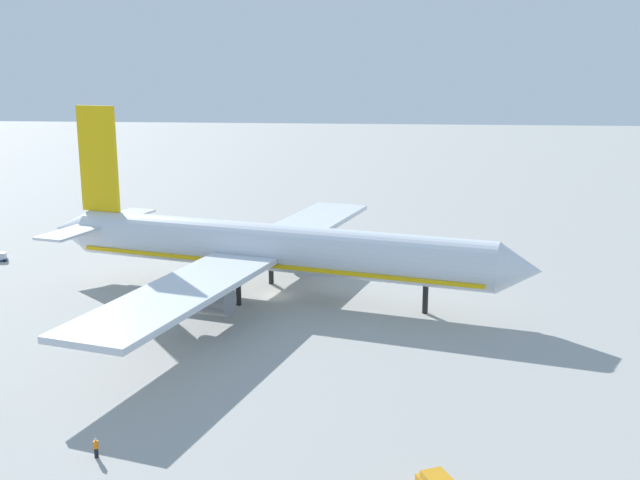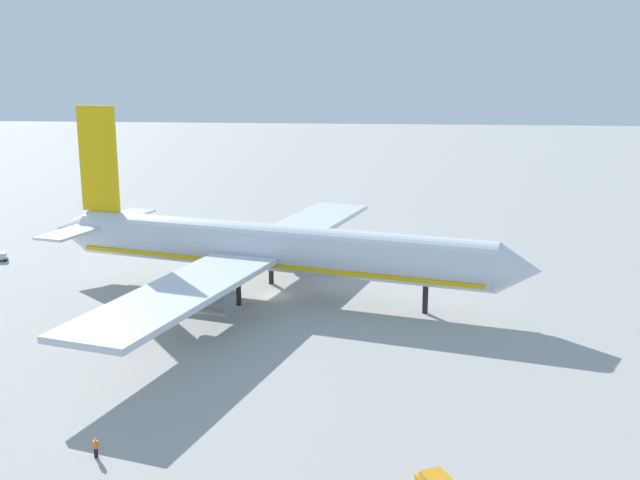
{
  "view_description": "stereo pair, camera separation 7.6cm",
  "coord_description": "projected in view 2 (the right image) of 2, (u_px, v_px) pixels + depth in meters",
  "views": [
    {
      "loc": [
        15.23,
        -93.32,
        29.63
      ],
      "look_at": [
        5.83,
        0.79,
        7.54
      ],
      "focal_mm": 42.02,
      "sensor_mm": 36.0,
      "label": 1
    },
    {
      "loc": [
        15.31,
        -93.31,
        29.63
      ],
      "look_at": [
        5.83,
        0.79,
        7.54
      ],
      "focal_mm": 42.02,
      "sensor_mm": 36.0,
      "label": 2
    }
  ],
  "objects": [
    {
      "name": "ground_plane",
      "position": [
        275.0,
        296.0,
        98.64
      ],
      "size": [
        600.0,
        600.0,
        0.0
      ],
      "primitive_type": "plane",
      "color": "#9E9E99"
    },
    {
      "name": "airliner",
      "position": [
        266.0,
        248.0,
        97.76
      ],
      "size": [
        67.52,
        71.95,
        24.31
      ],
      "color": "silver",
      "rests_on": "ground"
    },
    {
      "name": "ground_worker_3",
      "position": [
        96.0,
        448.0,
        57.83
      ],
      "size": [
        0.56,
        0.56,
        1.61
      ],
      "color": "black",
      "rests_on": "ground"
    },
    {
      "name": "traffic_cone_1",
      "position": [
        87.0,
        245.0,
        125.44
      ],
      "size": [
        0.36,
        0.36,
        0.55
      ],
      "primitive_type": "cone",
      "color": "orange",
      "rests_on": "ground"
    }
  ]
}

